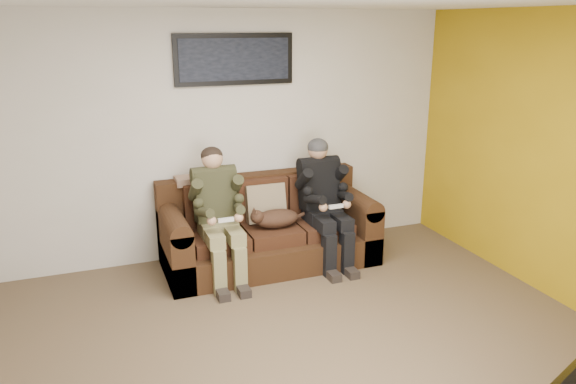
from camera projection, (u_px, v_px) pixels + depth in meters
name	position (u px, v px, depth m)	size (l,w,h in m)	color
floor	(309.00, 356.00, 4.32)	(5.00, 5.00, 0.00)	brown
wall_back	(228.00, 136.00, 5.96)	(5.00, 5.00, 0.00)	beige
wall_front	(566.00, 375.00, 1.93)	(5.00, 5.00, 0.00)	beige
sofa	(267.00, 231.00, 5.95)	(2.20, 0.95, 0.90)	#361F10
throw_pillow	(266.00, 203.00, 5.90)	(0.42, 0.12, 0.40)	#897759
throw_blanket	(197.00, 180.00, 5.81)	(0.45, 0.22, 0.08)	tan
person_left	(218.00, 207.00, 5.48)	(0.51, 0.87, 1.30)	#898255
person_right	(324.00, 195.00, 5.86)	(0.51, 0.86, 1.30)	black
cat	(275.00, 218.00, 5.74)	(0.66, 0.26, 0.24)	#4C2E1E
framed_poster	(235.00, 59.00, 5.72)	(1.25, 0.05, 0.52)	black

